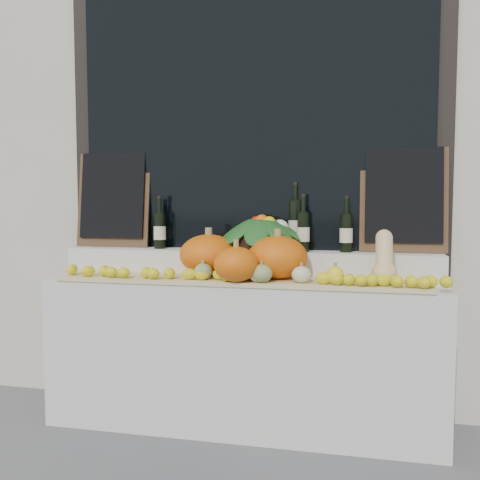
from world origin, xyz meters
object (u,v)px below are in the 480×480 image
pumpkin_left (209,255)px  wine_bottle_tall (295,225)px  butternut_squash (384,260)px  produce_bowl (262,233)px  pumpkin_right (278,257)px

pumpkin_left → wine_bottle_tall: (0.49, 0.24, 0.17)m
butternut_squash → wine_bottle_tall: bearing=145.2°
pumpkin_left → wine_bottle_tall: 0.57m
produce_bowl → wine_bottle_tall: bearing=24.6°
pumpkin_left → pumpkin_right: (0.42, -0.07, 0.00)m
produce_bowl → pumpkin_right: bearing=-59.2°
pumpkin_left → wine_bottle_tall: size_ratio=0.84×
produce_bowl → wine_bottle_tall: 0.22m
pumpkin_left → butternut_squash: butternut_squash is taller
pumpkin_right → butternut_squash: 0.58m
pumpkin_left → wine_bottle_tall: bearing=25.8°
butternut_squash → produce_bowl: (-0.71, 0.27, 0.12)m
butternut_squash → wine_bottle_tall: size_ratio=0.68×
butternut_squash → produce_bowl: 0.77m
pumpkin_right → butternut_squash: size_ratio=1.19×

